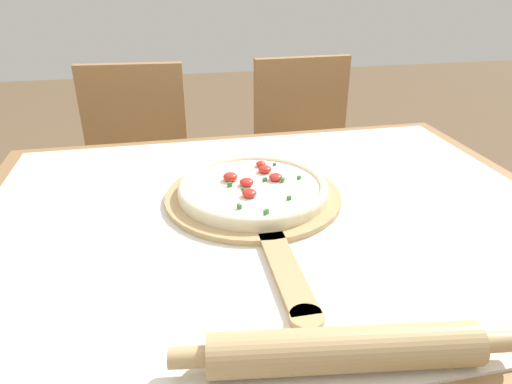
# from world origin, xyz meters

# --- Properties ---
(dining_table) EXTENTS (1.22, 0.96, 0.77)m
(dining_table) POSITION_xyz_m (0.00, 0.00, 0.66)
(dining_table) COLOR olive
(dining_table) RESTS_ON ground_plane
(towel_cloth) EXTENTS (1.14, 0.88, 0.00)m
(towel_cloth) POSITION_xyz_m (0.00, 0.00, 0.77)
(towel_cloth) COLOR silver
(towel_cloth) RESTS_ON dining_table
(pizza_peel) EXTENTS (0.37, 0.59, 0.01)m
(pizza_peel) POSITION_xyz_m (-0.03, 0.04, 0.78)
(pizza_peel) COLOR tan
(pizza_peel) RESTS_ON towel_cloth
(pizza) EXTENTS (0.31, 0.31, 0.04)m
(pizza) POSITION_xyz_m (-0.03, 0.07, 0.80)
(pizza) COLOR beige
(pizza) RESTS_ON pizza_peel
(rolling_pin) EXTENTS (0.42, 0.10, 0.05)m
(rolling_pin) POSITION_xyz_m (-0.01, -0.40, 0.80)
(rolling_pin) COLOR tan
(rolling_pin) RESTS_ON towel_cloth
(chair_left) EXTENTS (0.43, 0.43, 0.90)m
(chair_left) POSITION_xyz_m (-0.32, 0.84, 0.52)
(chair_left) COLOR #A37547
(chair_left) RESTS_ON ground_plane
(chair_right) EXTENTS (0.41, 0.41, 0.90)m
(chair_right) POSITION_xyz_m (0.34, 0.84, 0.52)
(chair_right) COLOR #A37547
(chair_right) RESTS_ON ground_plane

